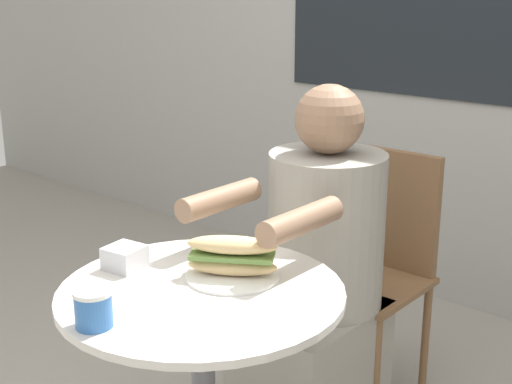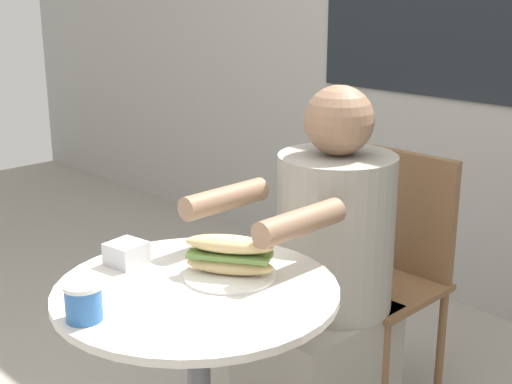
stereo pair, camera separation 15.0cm
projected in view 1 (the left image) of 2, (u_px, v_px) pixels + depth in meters
The scene contains 6 objects.
cafe_table at pixel (203, 358), 1.78m from camera, with size 0.70×0.70×0.70m.
diner_chair at pixel (378, 253), 2.45m from camera, with size 0.38×0.38×0.87m.
seated_diner at pixel (317, 294), 2.20m from camera, with size 0.36×0.64×1.14m.
sandwich_on_plate at pixel (232, 260), 1.78m from camera, with size 0.24×0.24×0.11m.
drink_cup at pixel (93, 308), 1.53m from camera, with size 0.09×0.09×0.09m.
napkin_box at pixel (125, 258), 1.84m from camera, with size 0.10×0.10×0.06m.
Camera 1 is at (1.14, -1.11, 1.42)m, focal length 50.00 mm.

